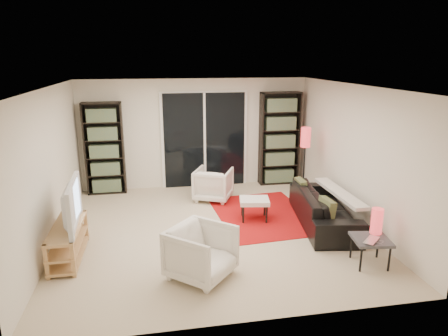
{
  "coord_description": "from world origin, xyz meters",
  "views": [
    {
      "loc": [
        -0.93,
        -6.2,
        2.85
      ],
      "look_at": [
        0.25,
        0.3,
        1.0
      ],
      "focal_mm": 32.0,
      "sensor_mm": 36.0,
      "label": 1
    }
  ],
  "objects": [
    {
      "name": "sofa",
      "position": [
        1.96,
        -0.09,
        0.31
      ],
      "size": [
        1.14,
        2.21,
        0.62
      ],
      "primitive_type": "imported",
      "rotation": [
        0.0,
        0.0,
        1.42
      ],
      "color": "black",
      "rests_on": "floor"
    },
    {
      "name": "table_lamp",
      "position": [
        2.16,
        -1.4,
        0.59
      ],
      "size": [
        0.17,
        0.17,
        0.37
      ],
      "primitive_type": "cylinder",
      "color": "red",
      "rests_on": "side_table"
    },
    {
      "name": "rug",
      "position": [
        1.02,
        0.5,
        0.01
      ],
      "size": [
        1.82,
        2.35,
        0.01
      ],
      "primitive_type": "cube",
      "rotation": [
        0.0,
        0.0,
        0.08
      ],
      "color": "#AE0E0F",
      "rests_on": "floor"
    },
    {
      "name": "wall_left",
      "position": [
        -2.5,
        0.0,
        1.2
      ],
      "size": [
        0.02,
        5.0,
        2.4
      ],
      "primitive_type": "cube",
      "color": "silver",
      "rests_on": "ground"
    },
    {
      "name": "wall_front",
      "position": [
        0.0,
        -2.5,
        1.2
      ],
      "size": [
        5.0,
        0.02,
        2.4
      ],
      "primitive_type": "cube",
      "color": "silver",
      "rests_on": "ground"
    },
    {
      "name": "armchair_back",
      "position": [
        0.24,
        1.49,
        0.33
      ],
      "size": [
        0.94,
        0.95,
        0.66
      ],
      "primitive_type": "imported",
      "rotation": [
        0.0,
        0.0,
        2.72
      ],
      "color": "silver",
      "rests_on": "floor"
    },
    {
      "name": "floor",
      "position": [
        0.0,
        0.0,
        0.0
      ],
      "size": [
        5.0,
        5.0,
        0.0
      ],
      "primitive_type": "plane",
      "color": "beige",
      "rests_on": "ground"
    },
    {
      "name": "laptop",
      "position": [
        1.99,
        -1.67,
        0.41
      ],
      "size": [
        0.39,
        0.38,
        0.03
      ],
      "primitive_type": "imported",
      "rotation": [
        0.0,
        0.0,
        0.74
      ],
      "color": "silver",
      "rests_on": "side_table"
    },
    {
      "name": "sliding_door",
      "position": [
        0.2,
        2.46,
        1.05
      ],
      "size": [
        1.92,
        0.08,
        2.16
      ],
      "color": "white",
      "rests_on": "ground"
    },
    {
      "name": "side_table",
      "position": [
        2.01,
        -1.55,
        0.36
      ],
      "size": [
        0.56,
        0.56,
        0.4
      ],
      "color": "#3F4044",
      "rests_on": "floor"
    },
    {
      "name": "tv_stand",
      "position": [
        -2.21,
        -0.6,
        0.26
      ],
      "size": [
        0.39,
        1.23,
        0.5
      ],
      "color": "tan",
      "rests_on": "floor"
    },
    {
      "name": "armchair_front",
      "position": [
        -0.37,
        -1.45,
        0.35
      ],
      "size": [
        1.08,
        1.08,
        0.71
      ],
      "primitive_type": "imported",
      "rotation": [
        0.0,
        0.0,
        0.85
      ],
      "color": "silver",
      "rests_on": "floor"
    },
    {
      "name": "floor_lamp",
      "position": [
        2.11,
        1.29,
        1.14
      ],
      "size": [
        0.22,
        0.22,
        1.48
      ],
      "color": "black",
      "rests_on": "floor"
    },
    {
      "name": "ottoman",
      "position": [
        0.8,
        0.3,
        0.34
      ],
      "size": [
        0.58,
        0.5,
        0.4
      ],
      "color": "silver",
      "rests_on": "floor"
    },
    {
      "name": "wall_right",
      "position": [
        2.5,
        0.0,
        1.2
      ],
      "size": [
        0.02,
        5.0,
        2.4
      ],
      "primitive_type": "cube",
      "color": "silver",
      "rests_on": "ground"
    },
    {
      "name": "tv",
      "position": [
        -2.19,
        -0.6,
        0.83
      ],
      "size": [
        0.22,
        1.15,
        0.66
      ],
      "primitive_type": "imported",
      "rotation": [
        0.0,
        0.0,
        1.63
      ],
      "color": "black",
      "rests_on": "tv_stand"
    },
    {
      "name": "wall_back",
      "position": [
        0.0,
        2.5,
        1.2
      ],
      "size": [
        5.0,
        0.02,
        2.4
      ],
      "primitive_type": "cube",
      "color": "silver",
      "rests_on": "ground"
    },
    {
      "name": "bookshelf_left",
      "position": [
        -1.95,
        2.33,
        0.98
      ],
      "size": [
        0.8,
        0.3,
        1.95
      ],
      "color": "black",
      "rests_on": "ground"
    },
    {
      "name": "bookshelf_right",
      "position": [
        1.9,
        2.33,
        1.05
      ],
      "size": [
        0.9,
        0.3,
        2.1
      ],
      "color": "black",
      "rests_on": "ground"
    },
    {
      "name": "ceiling",
      "position": [
        0.0,
        0.0,
        2.4
      ],
      "size": [
        5.0,
        5.0,
        0.02
      ],
      "primitive_type": "cube",
      "color": "white",
      "rests_on": "wall_back"
    }
  ]
}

